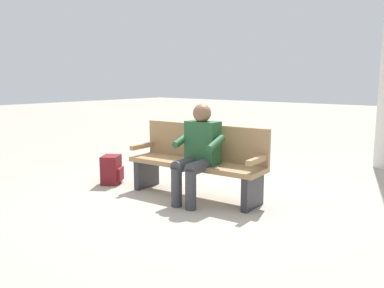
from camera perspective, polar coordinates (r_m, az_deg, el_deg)
The scene contains 4 objects.
ground_plane at distance 5.06m, azimuth 0.42°, elevation -7.54°, with size 40.00×40.00×0.00m, color #A89E8E.
bench_near at distance 5.01m, azimuth 0.88°, elevation -2.31°, with size 1.83×0.63×0.90m.
person_seated at distance 4.71m, azimuth 0.82°, elevation -0.97°, with size 0.59×0.60×1.18m.
backpack at distance 5.74m, azimuth -11.46°, elevation -3.66°, with size 0.37×0.38×0.40m.
Camera 1 is at (-3.06, 3.76, 1.46)m, focal length 37.13 mm.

